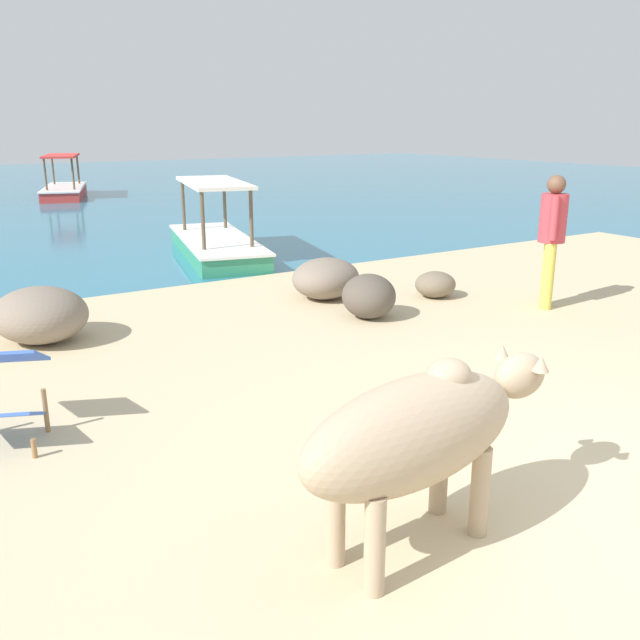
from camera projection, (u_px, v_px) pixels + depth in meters
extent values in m
cube|color=teal|center=(22.00, 195.00, 21.93)|extent=(60.00, 36.00, 0.03)
cylinder|color=tan|center=(439.00, 471.00, 3.94)|extent=(0.11, 0.11, 0.53)
cylinder|color=tan|center=(480.00, 492.00, 3.72)|extent=(0.11, 0.11, 0.53)
cylinder|color=tan|center=(335.00, 519.00, 3.46)|extent=(0.11, 0.11, 0.53)
cylinder|color=tan|center=(375.00, 546.00, 3.24)|extent=(0.11, 0.11, 0.53)
ellipsoid|color=tan|center=(413.00, 432.00, 3.47)|extent=(1.49, 0.70, 0.58)
ellipsoid|color=tan|center=(519.00, 376.00, 3.98)|extent=(0.41, 0.27, 0.27)
cone|color=tan|center=(502.00, 351.00, 4.05)|extent=(0.11, 0.11, 0.10)
cone|color=tan|center=(541.00, 363.00, 3.85)|extent=(0.11, 0.11, 0.10)
ellipsoid|color=tan|center=(448.00, 376.00, 3.56)|extent=(0.29, 0.26, 0.19)
cylinder|color=olive|center=(34.00, 448.00, 4.63)|extent=(0.04, 0.04, 0.14)
cylinder|color=olive|center=(46.00, 411.00, 4.99)|extent=(0.04, 0.04, 0.34)
cube|color=#3D66C6|center=(5.00, 357.00, 4.94)|extent=(0.66, 0.63, 0.23)
cylinder|color=#DBC64C|center=(548.00, 274.00, 8.42)|extent=(0.14, 0.14, 0.82)
cylinder|color=#DBC64C|center=(548.00, 277.00, 8.25)|extent=(0.14, 0.14, 0.82)
cylinder|color=#CC3D47|center=(553.00, 218.00, 8.14)|extent=(0.32, 0.32, 0.58)
cylinder|color=#CC3D47|center=(553.00, 214.00, 8.32)|extent=(0.09, 0.09, 0.52)
cylinder|color=#CC3D47|center=(554.00, 218.00, 7.93)|extent=(0.09, 0.09, 0.52)
sphere|color=brown|center=(557.00, 184.00, 8.02)|extent=(0.22, 0.22, 0.22)
ellipsoid|color=brown|center=(369.00, 296.00, 7.93)|extent=(0.88, 0.90, 0.52)
ellipsoid|color=gray|center=(40.00, 315.00, 7.05)|extent=(1.23, 1.28, 0.58)
ellipsoid|color=gray|center=(326.00, 278.00, 8.82)|extent=(1.24, 1.18, 0.52)
ellipsoid|color=#756651|center=(435.00, 284.00, 8.90)|extent=(0.67, 0.65, 0.34)
cube|color=#338E66|center=(216.00, 248.00, 11.80)|extent=(1.88, 3.75, 0.28)
cube|color=white|center=(216.00, 239.00, 11.76)|extent=(1.95, 3.84, 0.04)
cylinder|color=brown|center=(183.00, 206.00, 12.49)|extent=(0.06, 0.06, 0.95)
cylinder|color=brown|center=(225.00, 205.00, 12.73)|extent=(0.06, 0.06, 0.95)
cylinder|color=brown|center=(203.00, 222.00, 10.53)|extent=(0.06, 0.06, 0.95)
cylinder|color=brown|center=(251.00, 220.00, 10.77)|extent=(0.06, 0.06, 0.95)
cube|color=silver|center=(214.00, 183.00, 11.49)|extent=(1.48, 2.67, 0.06)
cube|color=#C63833|center=(65.00, 192.00, 21.19)|extent=(2.09, 3.76, 0.28)
cube|color=white|center=(64.00, 187.00, 21.14)|extent=(2.16, 3.85, 0.04)
cylinder|color=brown|center=(53.00, 170.00, 21.92)|extent=(0.06, 0.06, 0.95)
cylinder|color=brown|center=(78.00, 170.00, 22.11)|extent=(0.06, 0.06, 0.95)
cylinder|color=brown|center=(45.00, 175.00, 19.92)|extent=(0.06, 0.06, 0.95)
cylinder|color=brown|center=(73.00, 175.00, 20.11)|extent=(0.06, 0.06, 0.95)
cube|color=red|center=(61.00, 156.00, 20.87)|extent=(1.62, 2.68, 0.06)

